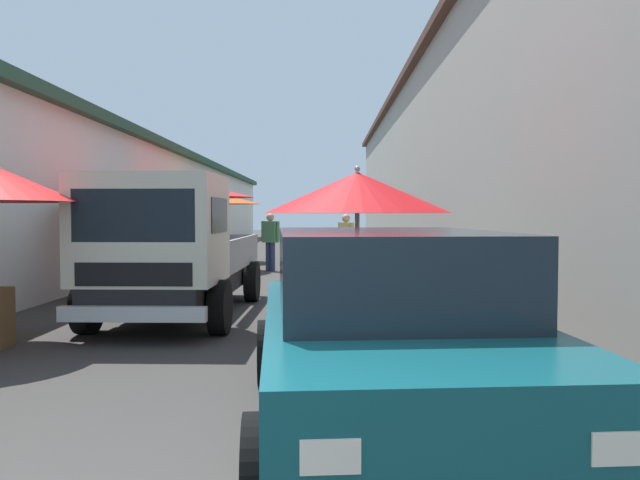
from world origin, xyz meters
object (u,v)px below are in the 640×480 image
at_px(fruit_stall_near_right, 207,201).
at_px(delivery_truck, 167,252).
at_px(vendor_in_shade, 270,238).
at_px(parked_scooter, 381,257).
at_px(fruit_stall_mid_lane, 357,212).
at_px(plastic_stool, 81,291).
at_px(fruit_stall_near_left, 140,204).
at_px(hatchback_car, 387,331).
at_px(vendor_by_crates, 346,240).
at_px(fruit_stall_far_left, 224,209).

bearing_deg(fruit_stall_near_right, delivery_truck, -172.99).
height_order(vendor_in_shade, parked_scooter, vendor_in_shade).
relative_size(fruit_stall_mid_lane, vendor_in_shade, 1.41).
distance_m(delivery_truck, plastic_stool, 2.21).
distance_m(fruit_stall_near_left, vendor_in_shade, 5.86).
relative_size(fruit_stall_near_right, parked_scooter, 1.62).
height_order(fruit_stall_near_left, vendor_in_shade, fruit_stall_near_left).
xyz_separation_m(fruit_stall_mid_lane, hatchback_car, (-3.08, -0.06, -0.86)).
relative_size(fruit_stall_near_left, vendor_by_crates, 1.74).
bearing_deg(vendor_in_shade, plastic_stool, 161.05).
bearing_deg(delivery_truck, hatchback_car, -148.17).
xyz_separation_m(fruit_stall_mid_lane, parked_scooter, (8.53, -1.09, -1.15)).
relative_size(fruit_stall_near_left, vendor_in_shade, 1.71).
height_order(fruit_stall_near_right, parked_scooter, fruit_stall_near_right).
bearing_deg(plastic_stool, parked_scooter, -41.52).
relative_size(vendor_by_crates, vendor_in_shade, 0.99).
relative_size(fruit_stall_mid_lane, plastic_stool, 5.16).
relative_size(vendor_by_crates, parked_scooter, 0.95).
xyz_separation_m(fruit_stall_near_right, fruit_stall_far_left, (3.12, 0.03, -0.22)).
bearing_deg(parked_scooter, fruit_stall_far_left, 47.79).
xyz_separation_m(fruit_stall_near_right, vendor_in_shade, (-0.21, -1.78, -1.03)).
xyz_separation_m(fruit_stall_far_left, hatchback_car, (-15.95, -3.75, -0.99)).
distance_m(fruit_stall_mid_lane, vendor_by_crates, 8.36).
height_order(delivery_truck, vendor_in_shade, delivery_truck).
height_order(fruit_stall_mid_lane, vendor_by_crates, fruit_stall_mid_lane).
xyz_separation_m(hatchback_car, vendor_by_crates, (11.41, -0.11, 0.16)).
height_order(fruit_stall_near_left, vendor_by_crates, fruit_stall_near_left).
distance_m(fruit_stall_mid_lane, vendor_in_shade, 9.74).
xyz_separation_m(delivery_truck, vendor_by_crates, (7.11, -2.78, -0.14)).
xyz_separation_m(fruit_stall_near_left, plastic_stool, (-1.65, 0.48, -1.44)).
relative_size(delivery_truck, parked_scooter, 3.00).
distance_m(fruit_stall_near_right, fruit_stall_far_left, 3.13).
relative_size(fruit_stall_mid_lane, hatchback_car, 0.56).
bearing_deg(parked_scooter, fruit_stall_mid_lane, 172.75).
height_order(fruit_stall_mid_lane, plastic_stool, fruit_stall_mid_lane).
relative_size(fruit_stall_near_right, delivery_truck, 0.54).
distance_m(vendor_by_crates, plastic_stool, 7.43).
height_order(fruit_stall_mid_lane, hatchback_car, fruit_stall_mid_lane).
bearing_deg(plastic_stool, fruit_stall_near_right, -5.13).
xyz_separation_m(hatchback_car, delivery_truck, (4.30, 2.67, 0.30)).
distance_m(fruit_stall_near_right, vendor_in_shade, 2.07).
bearing_deg(delivery_truck, vendor_in_shade, -5.05).
distance_m(delivery_truck, parked_scooter, 8.22).
bearing_deg(vendor_by_crates, fruit_stall_near_right, 69.67).
bearing_deg(hatchback_car, plastic_stool, 38.43).
distance_m(fruit_stall_far_left, parked_scooter, 6.57).
bearing_deg(hatchback_car, vendor_by_crates, -0.55).
bearing_deg(fruit_stall_near_left, vendor_by_crates, -43.31).
distance_m(fruit_stall_mid_lane, delivery_truck, 2.94).
xyz_separation_m(fruit_stall_near_left, vendor_by_crates, (4.25, -4.00, -0.87)).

